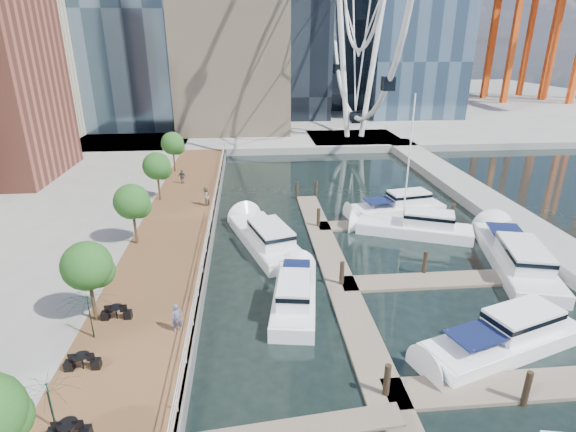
# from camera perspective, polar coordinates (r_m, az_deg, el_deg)

# --- Properties ---
(ground) EXTENTS (520.00, 520.00, 0.00)m
(ground) POSITION_cam_1_polar(r_m,az_deg,el_deg) (23.39, 3.30, -19.10)
(ground) COLOR black
(ground) RESTS_ON ground
(boardwalk) EXTENTS (6.00, 60.00, 1.00)m
(boardwalk) POSITION_cam_1_polar(r_m,az_deg,el_deg) (36.25, -14.49, -3.25)
(boardwalk) COLOR brown
(boardwalk) RESTS_ON ground
(seawall) EXTENTS (0.25, 60.00, 1.00)m
(seawall) POSITION_cam_1_polar(r_m,az_deg,el_deg) (35.86, -9.75, -3.12)
(seawall) COLOR #595954
(seawall) RESTS_ON ground
(land_far) EXTENTS (200.00, 114.00, 1.00)m
(land_far) POSITION_cam_1_polar(r_m,az_deg,el_deg) (120.51, -3.92, 14.30)
(land_far) COLOR gray
(land_far) RESTS_ON ground
(breakwater) EXTENTS (4.00, 60.00, 1.00)m
(breakwater) POSITION_cam_1_polar(r_m,az_deg,el_deg) (46.38, 24.70, 0.89)
(breakwater) COLOR gray
(breakwater) RESTS_ON ground
(pier) EXTENTS (14.00, 12.00, 1.00)m
(pier) POSITION_cam_1_polar(r_m,az_deg,el_deg) (73.08, 8.37, 9.54)
(pier) COLOR gray
(pier) RESTS_ON ground
(railing) EXTENTS (0.10, 60.00, 1.05)m
(railing) POSITION_cam_1_polar(r_m,az_deg,el_deg) (35.46, -10.01, -1.62)
(railing) COLOR white
(railing) RESTS_ON boardwalk
(floating_docks) EXTENTS (16.00, 34.00, 2.60)m
(floating_docks) POSITION_cam_1_polar(r_m,az_deg,el_deg) (33.05, 14.62, -5.76)
(floating_docks) COLOR #6D6051
(floating_docks) RESTS_ON ground
(port_cranes) EXTENTS (40.00, 52.00, 38.00)m
(port_cranes) POSITION_cam_1_polar(r_m,az_deg,el_deg) (133.51, 28.76, 21.01)
(port_cranes) COLOR #D84C14
(port_cranes) RESTS_ON ground
(street_trees) EXTENTS (2.60, 42.60, 4.60)m
(street_trees) POSITION_cam_1_polar(r_m,az_deg,el_deg) (34.47, -19.24, 1.72)
(street_trees) COLOR #3F2B1C
(street_trees) RESTS_ON ground
(cafe_tables) EXTENTS (2.50, 13.70, 0.74)m
(cafe_tables) POSITION_cam_1_polar(r_m,az_deg,el_deg) (22.12, -25.30, -19.67)
(cafe_tables) COLOR black
(cafe_tables) RESTS_ON ground
(yacht_foreground) EXTENTS (10.47, 5.81, 2.15)m
(yacht_foreground) POSITION_cam_1_polar(r_m,az_deg,el_deg) (27.10, 25.51, -15.07)
(yacht_foreground) COLOR white
(yacht_foreground) RESTS_ON ground
(pedestrian_near) EXTENTS (0.67, 0.54, 1.60)m
(pedestrian_near) POSITION_cam_1_polar(r_m,az_deg,el_deg) (24.48, -13.90, -12.46)
(pedestrian_near) COLOR #53526E
(pedestrian_near) RESTS_ON boardwalk
(pedestrian_mid) EXTENTS (1.06, 1.12, 1.82)m
(pedestrian_mid) POSITION_cam_1_polar(r_m,az_deg,el_deg) (41.79, -10.46, 2.49)
(pedestrian_mid) COLOR gray
(pedestrian_mid) RESTS_ON boardwalk
(pedestrian_far) EXTENTS (0.95, 0.58, 1.52)m
(pedestrian_far) POSITION_cam_1_polar(r_m,az_deg,el_deg) (49.03, -13.29, 4.90)
(pedestrian_far) COLOR #30353C
(pedestrian_far) RESTS_ON boardwalk
(moored_yachts) EXTENTS (24.18, 32.27, 11.50)m
(moored_yachts) POSITION_cam_1_polar(r_m,az_deg,el_deg) (35.94, 14.59, -4.36)
(moored_yachts) COLOR white
(moored_yachts) RESTS_ON ground
(cafe_seating) EXTENTS (4.85, 14.94, 2.72)m
(cafe_seating) POSITION_cam_1_polar(r_m,az_deg,el_deg) (20.19, -27.32, -21.21)
(cafe_seating) COLOR #113E1B
(cafe_seating) RESTS_ON ground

